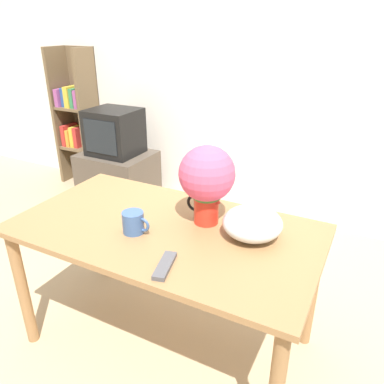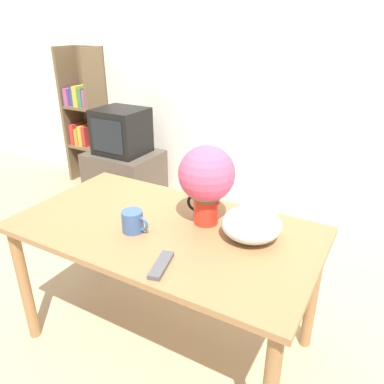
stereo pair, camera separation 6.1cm
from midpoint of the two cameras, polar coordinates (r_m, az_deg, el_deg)
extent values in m
plane|color=tan|center=(2.41, -5.73, -19.20)|extent=(12.00, 12.00, 0.00)
cube|color=silver|center=(3.31, 11.32, 17.78)|extent=(8.00, 0.05, 2.60)
cube|color=olive|center=(1.86, -3.30, -5.64)|extent=(1.50, 0.82, 0.03)
cylinder|color=olive|center=(2.27, -23.44, -12.89)|extent=(0.06, 0.06, 0.71)
cylinder|color=olive|center=(2.66, -11.67, -5.47)|extent=(0.06, 0.06, 0.71)
cylinder|color=olive|center=(2.15, 18.71, -14.39)|extent=(0.06, 0.06, 0.71)
cylinder|color=red|center=(1.85, 3.10, -2.38)|extent=(0.12, 0.12, 0.17)
cone|color=red|center=(1.80, 4.62, -1.10)|extent=(0.04, 0.04, 0.04)
torus|color=black|center=(1.87, 1.35, -1.72)|extent=(0.09, 0.01, 0.09)
sphere|color=#3D7033|center=(1.79, 3.19, 1.34)|extent=(0.20, 0.20, 0.20)
sphere|color=#DB4C70|center=(1.78, 3.23, 2.76)|extent=(0.27, 0.27, 0.27)
cylinder|color=#385689|center=(1.80, -8.10, -4.43)|extent=(0.10, 0.10, 0.11)
torus|color=#385689|center=(1.77, -6.69, -4.86)|extent=(0.07, 0.01, 0.07)
ellipsoid|color=silver|center=(1.75, 10.02, -4.86)|extent=(0.28, 0.28, 0.14)
cube|color=#4C4C51|center=(1.56, -3.58, -11.05)|extent=(0.10, 0.19, 0.02)
cube|color=#4C4238|center=(3.68, -9.66, 1.94)|extent=(0.65, 0.52, 0.54)
cube|color=black|center=(3.53, -10.20, 9.11)|extent=(0.44, 0.39, 0.41)
cube|color=black|center=(3.38, -12.34, 8.28)|extent=(0.34, 0.01, 0.30)
cube|color=brown|center=(4.41, -17.33, 11.08)|extent=(0.04, 0.30, 1.44)
cube|color=brown|center=(4.15, -13.61, 10.70)|extent=(0.04, 0.30, 1.44)
cube|color=brown|center=(4.38, -14.20, 11.34)|extent=(0.42, 0.01, 1.44)
cube|color=brown|center=(4.36, -15.07, 6.86)|extent=(0.34, 0.28, 0.03)
cube|color=#B72D28|center=(4.41, -16.52, 8.59)|extent=(0.05, 0.22, 0.22)
cube|color=orange|center=(4.37, -15.98, 8.26)|extent=(0.04, 0.21, 0.18)
cube|color=gold|center=(4.33, -15.48, 8.41)|extent=(0.05, 0.20, 0.22)
cube|color=#B72D28|center=(4.30, -14.98, 8.32)|extent=(0.05, 0.19, 0.22)
cube|color=brown|center=(4.25, -15.71, 12.40)|extent=(0.34, 0.28, 0.03)
cube|color=#934784|center=(4.32, -17.17, 13.82)|extent=(0.05, 0.25, 0.18)
cube|color=#284C8E|center=(4.27, -16.55, 13.87)|extent=(0.06, 0.19, 0.19)
cube|color=gold|center=(4.23, -15.93, 13.97)|extent=(0.06, 0.24, 0.21)
cube|color=#337A4C|center=(4.19, -15.37, 13.82)|extent=(0.04, 0.21, 0.19)
cube|color=#934784|center=(4.15, -14.83, 13.71)|extent=(0.04, 0.21, 0.18)
camera|label=1|loc=(0.03, -89.06, 0.43)|focal=35.00mm
camera|label=2|loc=(0.03, 90.94, -0.43)|focal=35.00mm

